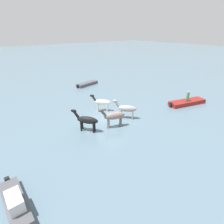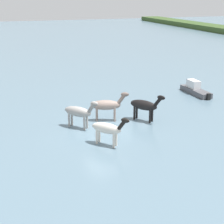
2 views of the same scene
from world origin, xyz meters
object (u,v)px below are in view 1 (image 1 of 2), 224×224
Objects in this scene: horse_gray_outer at (114,116)px; person_spotter_bow at (188,96)px; horse_chestnut_trailing at (87,120)px; boat_motor_center at (187,103)px; boat_skiff_near at (15,203)px; horse_lead at (102,102)px; boat_launch_far at (87,84)px; horse_pinto_flank at (126,109)px.

horse_gray_outer is 2.21× the size of person_spotter_bow.
horse_chestnut_trailing is at bearing -0.53° from horse_gray_outer.
boat_motor_center is at bearing -166.41° from horse_gray_outer.
person_spotter_bow reaches higher than boat_motor_center.
horse_chestnut_trailing reaches higher than boat_skiff_near.
horse_chestnut_trailing is at bearing 122.05° from boat_skiff_near.
horse_lead is 10.81m from boat_motor_center.
boat_launch_far is (12.89, -7.47, -0.96)m from horse_chestnut_trailing.
horse_chestnut_trailing is 2.61m from horse_gray_outer.
horse_gray_outer is 14.69m from boat_launch_far.
boat_launch_far is 15.99m from person_spotter_bow.
horse_gray_outer is at bearing -123.16° from boat_launch_far.
person_spotter_bow is (-0.05, 0.10, 0.97)m from boat_motor_center.
horse_gray_outer is 10.77m from person_spotter_bow.
horse_gray_outer is 10.26m from boat_skiff_near.
horse_gray_outer is 0.69× the size of boat_skiff_near.
boat_skiff_near is (-17.52, 14.53, 0.14)m from boat_launch_far.
horse_pinto_flank is at bearing 78.12° from person_spotter_bow.
person_spotter_bow reaches higher than boat_launch_far.
boat_motor_center is at bearing -160.06° from horse_lead.
horse_chestnut_trailing is 0.61× the size of boat_skiff_near.
boat_skiff_near is at bearing -142.83° from boat_launch_far.
horse_chestnut_trailing reaches higher than horse_lead.
horse_pinto_flank reaches higher than boat_motor_center.
boat_skiff_near is at bearing 40.79° from horse_gray_outer.
boat_skiff_near is (-7.59, 10.76, -0.74)m from horse_lead.
horse_chestnut_trailing is 8.48m from boat_skiff_near.
horse_gray_outer is at bearing 83.95° from person_spotter_bow.
horse_pinto_flank is 12.51m from boat_skiff_near.
horse_chestnut_trailing is 0.55× the size of boat_launch_far.
boat_skiff_near is at bearing 97.35° from person_spotter_bow.
boat_motor_center is 0.98m from person_spotter_bow.
horse_lead is at bearing -88.57° from horse_gray_outer.
boat_motor_center is at bearing -144.25° from horse_pinto_flank.
boat_motor_center reaches higher than boat_launch_far.
horse_pinto_flank reaches higher than horse_lead.
boat_launch_far is 22.76m from boat_skiff_near.
person_spotter_bow is at bearing -144.73° from horse_pinto_flank.
boat_launch_far is at bearing 139.11° from boat_skiff_near.
horse_pinto_flank is 1.82× the size of person_spotter_bow.
horse_chestnut_trailing reaches higher than horse_pinto_flank.
horse_pinto_flank is 4.63m from horse_chestnut_trailing.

